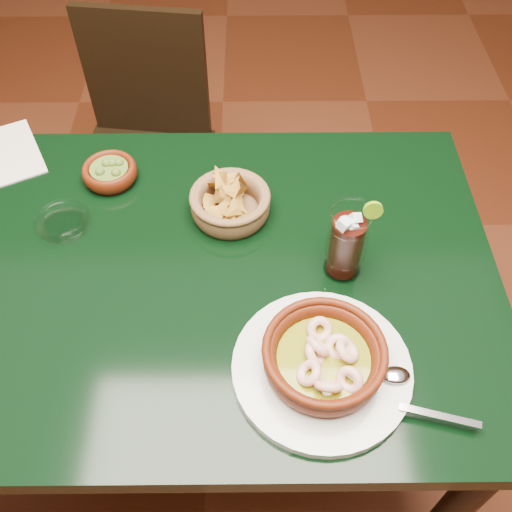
{
  "coord_description": "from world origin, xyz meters",
  "views": [
    {
      "loc": [
        0.13,
        -0.66,
        1.61
      ],
      "look_at": [
        0.14,
        -0.02,
        0.81
      ],
      "focal_mm": 40.0,
      "sensor_mm": 36.0,
      "label": 1
    }
  ],
  "objects_px": {
    "cola_drink": "(347,242)",
    "shrimp_plate": "(324,360)",
    "chip_basket": "(230,203)",
    "dining_table": "(187,298)",
    "dining_chair": "(145,145)"
  },
  "relations": [
    {
      "from": "shrimp_plate",
      "to": "chip_basket",
      "type": "distance_m",
      "value": 0.39
    },
    {
      "from": "cola_drink",
      "to": "shrimp_plate",
      "type": "bearing_deg",
      "value": -104.44
    },
    {
      "from": "dining_table",
      "to": "cola_drink",
      "type": "height_order",
      "value": "cola_drink"
    },
    {
      "from": "dining_table",
      "to": "chip_basket",
      "type": "relative_size",
      "value": 6.15
    },
    {
      "from": "dining_chair",
      "to": "chip_basket",
      "type": "relative_size",
      "value": 4.3
    },
    {
      "from": "chip_basket",
      "to": "cola_drink",
      "type": "bearing_deg",
      "value": -34.24
    },
    {
      "from": "dining_chair",
      "to": "cola_drink",
      "type": "bearing_deg",
      "value": -54.82
    },
    {
      "from": "dining_table",
      "to": "cola_drink",
      "type": "bearing_deg",
      "value": -0.65
    },
    {
      "from": "dining_chair",
      "to": "chip_basket",
      "type": "xyz_separation_m",
      "value": [
        0.28,
        -0.56,
        0.32
      ]
    },
    {
      "from": "dining_table",
      "to": "shrimp_plate",
      "type": "height_order",
      "value": "shrimp_plate"
    },
    {
      "from": "dining_table",
      "to": "shrimp_plate",
      "type": "relative_size",
      "value": 3.11
    },
    {
      "from": "chip_basket",
      "to": "shrimp_plate",
      "type": "bearing_deg",
      "value": -66.21
    },
    {
      "from": "dining_chair",
      "to": "shrimp_plate",
      "type": "distance_m",
      "value": 1.07
    },
    {
      "from": "dining_table",
      "to": "shrimp_plate",
      "type": "bearing_deg",
      "value": -41.3
    },
    {
      "from": "dining_chair",
      "to": "cola_drink",
      "type": "relative_size",
      "value": 4.74
    }
  ]
}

